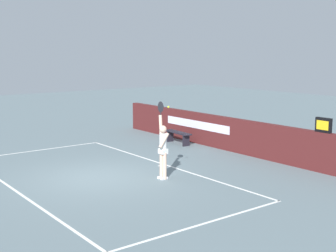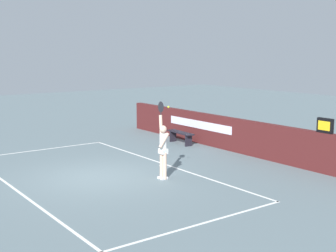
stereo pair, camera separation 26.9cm
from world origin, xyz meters
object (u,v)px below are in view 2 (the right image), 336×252
(speed_display, at_px, (325,126))
(tennis_player, at_px, (163,147))
(courtside_bench_near, at_px, (181,135))
(tennis_ball, at_px, (168,107))

(speed_display, height_order, tennis_player, tennis_player)
(tennis_player, relative_size, courtside_bench_near, 1.52)
(tennis_ball, height_order, courtside_bench_near, tennis_ball)
(tennis_player, distance_m, tennis_ball, 1.28)
(tennis_ball, bearing_deg, tennis_player, -165.75)
(speed_display, xyz_separation_m, tennis_ball, (-2.30, -4.56, 0.70))
(tennis_player, xyz_separation_m, courtside_bench_near, (-4.03, 3.82, -0.61))
(speed_display, distance_m, courtside_bench_near, 6.69)
(speed_display, relative_size, tennis_ball, 8.44)
(tennis_player, bearing_deg, courtside_bench_near, 136.54)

